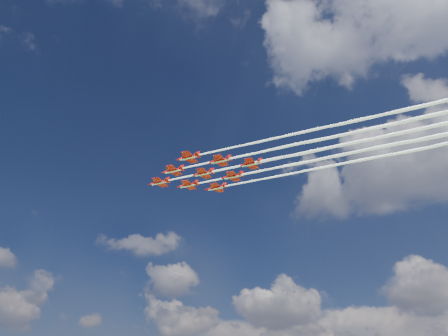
{
  "coord_description": "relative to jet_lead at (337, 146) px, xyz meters",
  "views": [
    {
      "loc": [
        101.05,
        -109.9,
        4.0
      ],
      "look_at": [
        12.97,
        5.67,
        88.79
      ],
      "focal_mm": 35.0,
      "sensor_mm": 36.0,
      "label": 1
    }
  ],
  "objects": [
    {
      "name": "jet_lead",
      "position": [
        0.0,
        0.0,
        0.0
      ],
      "size": [
        146.52,
        43.23,
        2.48
      ],
      "rotation": [
        0.0,
        0.0,
        0.26
      ],
      "color": "#B40E0A"
    },
    {
      "name": "jet_row4_port",
      "position": [
        30.46,
        1.41,
        0.0
      ],
      "size": [
        146.52,
        43.23,
        2.48
      ],
      "rotation": [
        0.0,
        0.0,
        0.26
      ],
      "color": "#B40E0A"
    },
    {
      "name": "jet_row4_starb",
      "position": [
        27.02,
        14.13,
        0.0
      ],
      "size": [
        146.52,
        43.23,
        2.48
      ],
      "rotation": [
        0.0,
        0.0,
        0.26
      ],
      "color": "#B40E0A"
    },
    {
      "name": "jet_row3_centre",
      "position": [
        19.16,
        5.18,
        0.0
      ],
      "size": [
        146.52,
        43.23,
        2.48
      ],
      "rotation": [
        0.0,
        0.0,
        0.26
      ],
      "color": "#B40E0A"
    },
    {
      "name": "jet_row2_starb",
      "position": [
        7.86,
        8.95,
        0.0
      ],
      "size": [
        146.52,
        43.23,
        2.48
      ],
      "rotation": [
        0.0,
        0.0,
        0.26
      ],
      "color": "#B40E0A"
    },
    {
      "name": "jet_row3_starb",
      "position": [
        15.72,
        17.9,
        0.0
      ],
      "size": [
        146.52,
        43.23,
        2.48
      ],
      "rotation": [
        0.0,
        0.0,
        0.26
      ],
      "color": "#B40E0A"
    },
    {
      "name": "jet_row3_port",
      "position": [
        22.6,
        -7.54,
        0.0
      ],
      "size": [
        146.52,
        43.23,
        2.48
      ],
      "rotation": [
        0.0,
        0.0,
        0.26
      ],
      "color": "#B40E0A"
    },
    {
      "name": "jet_row2_port",
      "position": [
        11.3,
        -3.77,
        0.0
      ],
      "size": [
        146.52,
        43.23,
        2.48
      ],
      "rotation": [
        0.0,
        0.0,
        0.26
      ],
      "color": "#B40E0A"
    }
  ]
}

